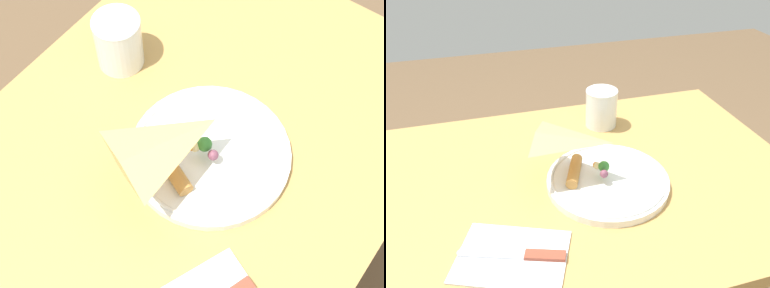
# 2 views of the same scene
# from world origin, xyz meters

# --- Properties ---
(dining_table) EXTENTS (1.05, 0.64, 0.75)m
(dining_table) POSITION_xyz_m (0.00, 0.00, 0.62)
(dining_table) COLOR tan
(dining_table) RESTS_ON ground_plane
(plate_pizza) EXTENTS (0.25, 0.25, 0.05)m
(plate_pizza) POSITION_xyz_m (-0.10, 0.04, 0.77)
(plate_pizza) COLOR white
(plate_pizza) RESTS_ON dining_table
(milk_glass) EXTENTS (0.08, 0.08, 0.10)m
(milk_glass) POSITION_xyz_m (-0.16, -0.20, 0.80)
(milk_glass) COLOR white
(milk_glass) RESTS_ON dining_table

